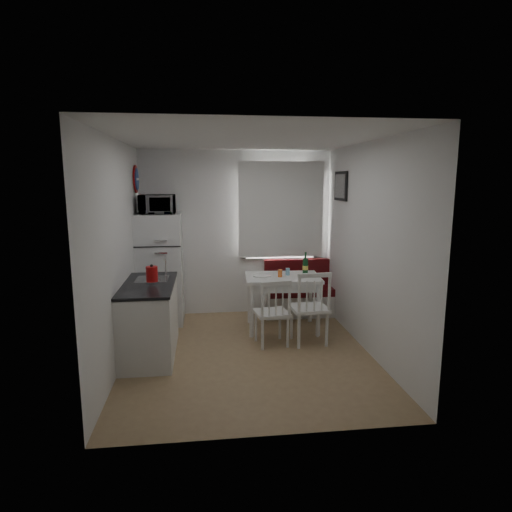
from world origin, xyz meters
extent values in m
cube|color=#91734D|center=(0.00, 0.00, 0.00)|extent=(3.00, 3.50, 0.02)
cube|color=white|center=(0.00, 0.00, 2.60)|extent=(3.00, 3.50, 0.02)
cube|color=white|center=(0.00, 1.75, 1.30)|extent=(3.00, 0.02, 2.60)
cube|color=white|center=(0.00, -1.75, 1.30)|extent=(3.00, 0.02, 2.60)
cube|color=white|center=(-1.50, 0.00, 1.30)|extent=(0.02, 3.50, 2.60)
cube|color=white|center=(1.50, 0.00, 1.30)|extent=(0.02, 3.50, 2.60)
cube|color=white|center=(0.70, 1.72, 1.62)|extent=(1.22, 0.06, 1.47)
cube|color=white|center=(0.70, 1.65, 1.68)|extent=(1.35, 0.02, 1.50)
cube|color=white|center=(-1.20, 0.15, 0.43)|extent=(0.60, 1.30, 0.86)
cube|color=black|center=(-1.20, 0.15, 0.89)|extent=(0.62, 1.32, 0.03)
cube|color=#99999E|center=(-1.18, 0.40, 0.85)|extent=(0.40, 0.40, 0.10)
cylinder|color=silver|center=(-1.02, 0.58, 1.03)|extent=(0.02, 0.02, 0.26)
cylinder|color=navy|center=(-1.47, 1.45, 2.15)|extent=(0.03, 0.40, 0.40)
cube|color=black|center=(1.48, 1.10, 2.05)|extent=(0.04, 0.52, 0.42)
cube|color=white|center=(1.02, 1.48, 0.17)|extent=(1.22, 0.47, 0.34)
cube|color=#540D10|center=(1.02, 1.48, 0.39)|extent=(1.17, 0.43, 0.11)
cube|color=#540D10|center=(1.02, 1.66, 0.66)|extent=(1.17, 0.09, 0.43)
cube|color=white|center=(0.59, 0.86, 0.77)|extent=(1.09, 0.80, 0.04)
cube|color=white|center=(0.59, 0.86, 0.68)|extent=(0.98, 0.69, 0.13)
cylinder|color=white|center=(0.59, 0.86, 0.37)|extent=(0.06, 0.06, 0.74)
cube|color=white|center=(0.34, 0.29, 0.43)|extent=(0.47, 0.45, 0.04)
cube|color=white|center=(0.34, 0.11, 0.67)|extent=(0.40, 0.10, 0.44)
cube|color=white|center=(0.84, 0.29, 0.47)|extent=(0.49, 0.47, 0.04)
cube|color=white|center=(0.84, 0.09, 0.74)|extent=(0.44, 0.07, 0.49)
cube|color=white|center=(-1.18, 1.40, 0.83)|extent=(0.66, 0.66, 1.65)
imported|color=white|center=(-1.18, 1.35, 1.79)|extent=(0.50, 0.34, 0.28)
cylinder|color=#BB0F0F|center=(-1.15, 0.15, 1.01)|extent=(0.17, 0.17, 0.23)
cylinder|color=orange|center=(0.54, 0.81, 0.84)|extent=(0.06, 0.06, 0.10)
cylinder|color=#83BFDF|center=(0.67, 0.91, 0.84)|extent=(0.06, 0.06, 0.10)
cylinder|color=white|center=(0.29, 0.88, 0.80)|extent=(0.26, 0.26, 0.02)
camera|label=1|loc=(-0.51, -5.00, 2.12)|focal=30.00mm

